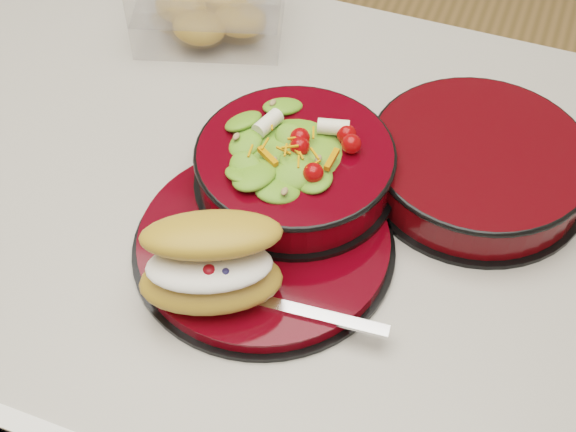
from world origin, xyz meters
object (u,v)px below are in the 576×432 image
(island_counter, at_px, (266,373))
(extra_bowl, at_px, (478,163))
(croissant, at_px, (212,263))
(fork, at_px, (290,308))
(dinner_plate, at_px, (264,243))
(salad_bowl, at_px, (295,160))
(pastry_box, at_px, (209,4))

(island_counter, height_order, extra_bowl, extra_bowl)
(croissant, relative_size, fork, 0.87)
(croissant, bearing_deg, island_counter, 72.87)
(dinner_plate, distance_m, fork, 0.10)
(croissant, xyz_separation_m, fork, (0.08, 0.00, -0.04))
(salad_bowl, relative_size, fork, 1.22)
(island_counter, height_order, pastry_box, pastry_box)
(island_counter, bearing_deg, fork, -58.66)
(fork, distance_m, extra_bowl, 0.29)
(island_counter, xyz_separation_m, fork, (0.10, -0.17, 0.47))
(fork, bearing_deg, croissant, 87.38)
(island_counter, height_order, dinner_plate, dinner_plate)
(fork, relative_size, extra_bowl, 0.72)
(pastry_box, bearing_deg, dinner_plate, -74.63)
(salad_bowl, bearing_deg, pastry_box, 131.10)
(island_counter, height_order, croissant, croissant)
(croissant, bearing_deg, dinner_plate, 49.70)
(island_counter, bearing_deg, dinner_plate, -64.28)
(dinner_plate, xyz_separation_m, extra_bowl, (0.19, 0.18, 0.02))
(salad_bowl, height_order, extra_bowl, salad_bowl)
(dinner_plate, relative_size, extra_bowl, 1.10)
(salad_bowl, height_order, pastry_box, salad_bowl)
(salad_bowl, bearing_deg, extra_bowl, 26.40)
(island_counter, relative_size, croissant, 7.69)
(pastry_box, bearing_deg, fork, -73.69)
(salad_bowl, bearing_deg, dinner_plate, -91.84)
(salad_bowl, xyz_separation_m, extra_bowl, (0.19, 0.09, -0.03))
(island_counter, bearing_deg, extra_bowl, 20.27)
(extra_bowl, bearing_deg, salad_bowl, -153.60)
(fork, xyz_separation_m, extra_bowl, (0.13, 0.25, 0.01))
(island_counter, height_order, fork, fork)
(pastry_box, bearing_deg, extra_bowl, -38.24)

